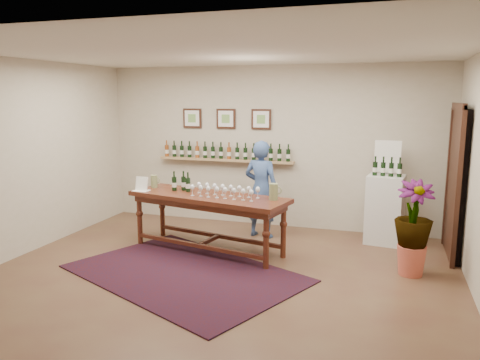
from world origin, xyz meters
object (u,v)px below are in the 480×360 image
(tasting_table, at_px, (208,203))
(person, at_px, (261,189))
(potted_plant, at_px, (413,228))
(display_pedestal, at_px, (385,209))

(tasting_table, distance_m, person, 1.09)
(potted_plant, xyz_separation_m, person, (-2.28, 1.04, 0.17))
(tasting_table, distance_m, potted_plant, 2.84)
(potted_plant, bearing_deg, tasting_table, 177.98)
(display_pedestal, bearing_deg, tasting_table, -153.57)
(tasting_table, relative_size, potted_plant, 2.36)
(potted_plant, bearing_deg, person, 155.46)
(display_pedestal, height_order, potted_plant, display_pedestal)
(tasting_table, bearing_deg, person, 71.77)
(potted_plant, relative_size, person, 0.67)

